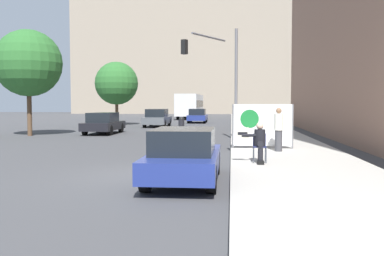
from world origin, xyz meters
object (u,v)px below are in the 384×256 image
city_bus_on_road (190,105)px  street_tree_midblock (117,83)px  protest_banner (262,125)px  traffic_light_pole (216,65)px  seated_protester (259,141)px  motorcycle_on_road (181,133)px  car_on_road_nearest (103,123)px  street_tree_near_curb (28,63)px  parked_car_curbside (184,155)px  car_on_road_distant (198,116)px  car_on_road_midblock (157,118)px  jogger_on_sidewalk (279,129)px

city_bus_on_road → street_tree_midblock: street_tree_midblock is taller
protest_banner → traffic_light_pole: 7.39m
seated_protester → street_tree_midblock: size_ratio=0.22×
seated_protester → motorcycle_on_road: (-3.23, 7.04, -0.28)m
traffic_light_pole → car_on_road_nearest: traffic_light_pole is taller
traffic_light_pole → street_tree_midblock: (-9.45, 14.06, -0.35)m
street_tree_midblock → street_tree_near_curb: bearing=-98.6°
parked_car_curbside → city_bus_on_road: bearing=95.3°
protest_banner → motorcycle_on_road: size_ratio=1.09×
seated_protester → motorcycle_on_road: 7.75m
parked_car_curbside → street_tree_near_curb: (-11.09, 14.41, 3.72)m
car_on_road_distant → car_on_road_nearest: bearing=-106.8°
car_on_road_midblock → car_on_road_distant: size_ratio=1.06×
parked_car_curbside → car_on_road_distant: (-2.25, 32.54, 0.02)m
street_tree_midblock → motorcycle_on_road: bearing=-65.7°
protest_banner → traffic_light_pole: (-2.12, 6.41, 3.01)m
seated_protester → street_tree_midblock: bearing=109.9°
city_bus_on_road → jogger_on_sidewalk: bearing=-79.6°
car_on_road_distant → protest_banner: bearing=-79.7°
protest_banner → motorcycle_on_road: (-3.61, 2.85, -0.55)m
protest_banner → traffic_light_pole: bearing=108.3°
car_on_road_midblock → city_bus_on_road: size_ratio=0.37×
parked_car_curbside → car_on_road_nearest: car_on_road_nearest is taller
parked_car_curbside → street_tree_near_curb: size_ratio=0.65×
car_on_road_midblock → street_tree_midblock: (-4.10, 2.30, 3.03)m
protest_banner → street_tree_midblock: 23.67m
jogger_on_sidewalk → street_tree_near_curb: (-14.05, 8.65, 3.40)m
car_on_road_nearest → car_on_road_distant: car_on_road_distant is taller
seated_protester → jogger_on_sidewalk: size_ratio=0.75×
car_on_road_midblock → city_bus_on_road: bearing=87.4°
street_tree_midblock → jogger_on_sidewalk: bearing=-60.6°
car_on_road_midblock → parked_car_curbside: bearing=-78.5°
jogger_on_sidewalk → city_bus_on_road: (-7.12, 38.79, 0.78)m
parked_car_curbside → protest_banner: bearing=70.4°
seated_protester → parked_car_curbside: (-2.03, -2.59, -0.15)m
protest_banner → car_on_road_distant: (-4.66, 25.76, -0.40)m
protest_banner → street_tree_midblock: size_ratio=0.43×
traffic_light_pole → parked_car_curbside: size_ratio=1.39×
motorcycle_on_road → street_tree_midblock: bearing=114.3°
seated_protester → protest_banner: size_ratio=0.51×
street_tree_near_curb → car_on_road_distant: bearing=64.0°
traffic_light_pole → street_tree_midblock: traffic_light_pole is taller
parked_car_curbside → traffic_light_pole: bearing=88.7°
car_on_road_midblock → city_bus_on_road: 19.65m
car_on_road_nearest → car_on_road_midblock: car_on_road_midblock is taller
traffic_light_pole → parked_car_curbside: (-0.29, -13.19, -3.44)m
parked_car_curbside → car_on_road_nearest: bearing=113.4°
motorcycle_on_road → street_tree_midblock: (-7.96, 17.62, 3.21)m
car_on_road_distant → street_tree_near_curb: street_tree_near_curb is taller
seated_protester → car_on_road_nearest: bearing=118.9°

